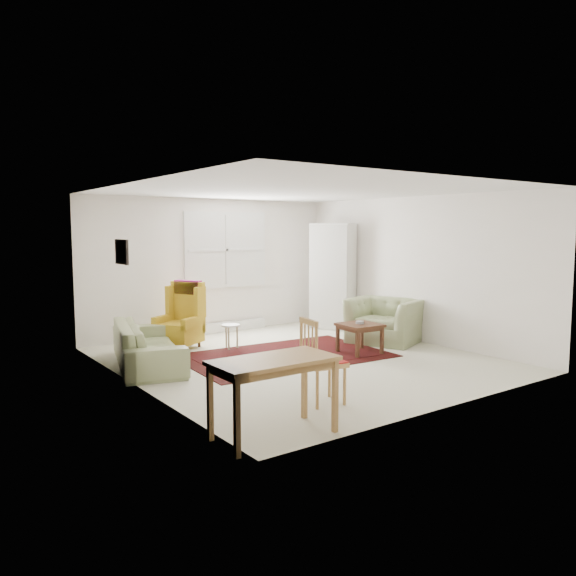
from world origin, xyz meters
TOP-DOWN VIEW (x-y plane):
  - room at (0.02, 0.21)m, footprint 5.04×5.54m
  - rug at (-0.05, 0.32)m, footprint 3.19×2.17m
  - sofa at (-1.97, 0.99)m, footprint 1.34×2.24m
  - armchair at (1.98, 0.19)m, footprint 1.37×1.45m
  - wingback_chair at (-1.12, 1.79)m, footprint 0.90×0.89m
  - coffee_table at (1.01, -0.22)m, footprint 0.62×0.62m
  - stool at (-0.46, 1.25)m, footprint 0.38×0.38m
  - cabinet at (2.10, 1.73)m, footprint 0.73×0.92m
  - desk at (-2.07, -2.35)m, footprint 1.18×0.60m
  - desk_chair at (-1.05, -1.84)m, footprint 0.49×0.49m

SIDE VIEW (x-z plane):
  - rug at x=-0.05m, z-range 0.00..0.03m
  - stool at x=-0.46m, z-range 0.00..0.41m
  - coffee_table at x=1.01m, z-range 0.00..0.48m
  - desk at x=-2.07m, z-range 0.00..0.75m
  - sofa at x=-1.97m, z-range 0.00..0.85m
  - armchair at x=1.98m, z-range 0.00..0.90m
  - desk_chair at x=-1.05m, z-range 0.00..0.96m
  - wingback_chair at x=-1.12m, z-range 0.00..1.10m
  - cabinet at x=2.10m, z-range 0.00..2.05m
  - room at x=0.02m, z-range 0.00..2.51m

